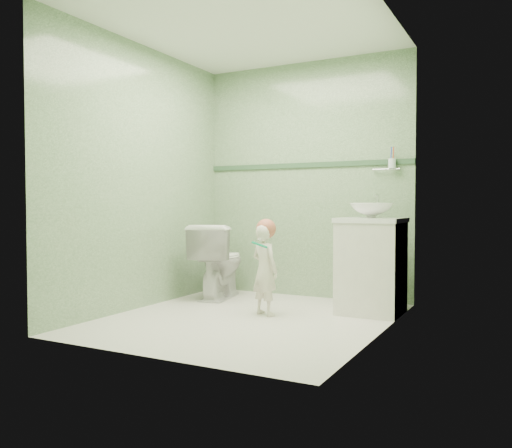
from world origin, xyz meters
The scene contains 12 objects.
ground centered at (0.00, 0.00, 0.00)m, with size 2.50×2.50×0.00m, color white.
room_shell centered at (0.00, 0.00, 1.20)m, with size 2.50×2.54×2.40m.
trim_stripe centered at (0.00, 1.24, 1.35)m, with size 2.20×0.02×0.05m, color #335437.
vanity centered at (0.84, 0.70, 0.40)m, with size 0.52×0.50×0.80m, color silver.
counter centered at (0.84, 0.70, 0.81)m, with size 0.54×0.52×0.04m, color white.
basin centered at (0.84, 0.70, 0.89)m, with size 0.37×0.37×0.13m, color white.
faucet centered at (0.84, 0.89, 0.97)m, with size 0.03×0.13×0.18m.
cup_holder centered at (0.89, 1.18, 1.33)m, with size 0.26×0.07×0.21m.
toilet centered at (-0.74, 0.75, 0.37)m, with size 0.42×0.74×0.75m, color white.
toddler centered at (0.05, 0.21, 0.39)m, with size 0.28×0.19×0.77m, color beige.
hair_cap centered at (0.05, 0.23, 0.74)m, with size 0.17×0.17×0.17m, color #B65F45.
teal_toothbrush centered at (0.08, 0.06, 0.62)m, with size 0.11×0.14×0.08m.
Camera 1 is at (2.06, -3.80, 0.94)m, focal length 37.02 mm.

